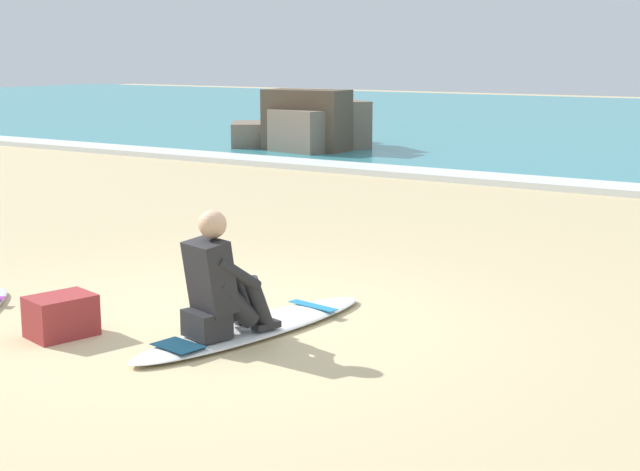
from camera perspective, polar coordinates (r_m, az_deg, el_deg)
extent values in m
plane|color=#CCB584|center=(7.58, -5.95, -5.39)|extent=(80.00, 80.00, 0.00)
cube|color=white|center=(15.37, 15.32, 2.96)|extent=(80.00, 0.90, 0.11)
ellipsoid|color=white|center=(7.34, -3.99, -5.62)|extent=(0.89, 2.46, 0.07)
cube|color=#1E7FB7|center=(7.80, -0.43, -4.30)|extent=(0.49, 0.17, 0.01)
cube|color=#0A2C40|center=(6.85, -8.65, -6.66)|extent=(0.40, 0.29, 0.01)
cube|color=#232326|center=(6.98, -6.93, -5.36)|extent=(0.38, 0.34, 0.20)
cylinder|color=#232326|center=(7.12, -6.16, -3.76)|extent=(0.26, 0.43, 0.43)
cylinder|color=#232326|center=(7.26, -4.89, -3.70)|extent=(0.19, 0.28, 0.42)
cube|color=#232326|center=(7.35, -4.44, -5.08)|extent=(0.16, 0.24, 0.05)
cylinder|color=#232326|center=(6.96, -5.23, -4.09)|extent=(0.26, 0.43, 0.43)
cylinder|color=#232326|center=(7.08, -3.80, -4.07)|extent=(0.19, 0.28, 0.42)
cube|color=#232326|center=(7.17, -3.30, -5.49)|extent=(0.16, 0.24, 0.05)
cube|color=#232326|center=(6.91, -6.72, -2.52)|extent=(0.41, 0.38, 0.57)
sphere|color=tan|center=(6.85, -6.59, 0.69)|extent=(0.21, 0.21, 0.21)
cylinder|color=#232326|center=(7.10, -6.35, -1.94)|extent=(0.20, 0.40, 0.31)
cylinder|color=#232326|center=(6.88, -5.04, -2.35)|extent=(0.20, 0.40, 0.31)
cube|color=#756656|center=(19.45, -1.02, 6.27)|extent=(1.40, 1.11, 0.96)
cube|color=#756656|center=(20.72, -3.17, 6.07)|extent=(2.06, 2.00, 0.61)
cube|color=brown|center=(19.69, -0.82, 6.92)|extent=(1.81, 0.98, 1.36)
cube|color=brown|center=(21.64, 0.06, 6.36)|extent=(1.55, 0.97, 0.65)
cube|color=#756656|center=(20.32, 0.60, 6.69)|extent=(2.03, 2.01, 1.11)
cube|color=maroon|center=(7.46, -15.53, -4.75)|extent=(0.47, 0.55, 0.32)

